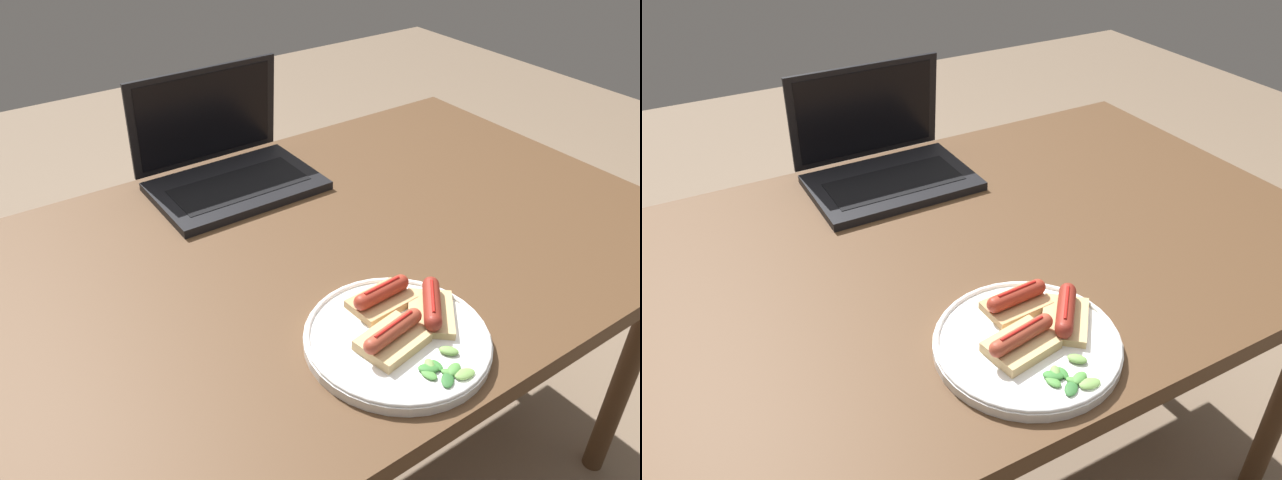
% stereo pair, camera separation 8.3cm
% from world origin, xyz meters
% --- Properties ---
extents(ground_plane, '(6.00, 6.00, 0.00)m').
position_xyz_m(ground_plane, '(0.00, 0.00, 0.00)').
color(ground_plane, '#75604C').
extents(desk, '(1.35, 0.88, 0.71)m').
position_xyz_m(desk, '(0.00, 0.00, 0.65)').
color(desk, '#4C331E').
rests_on(desk, ground_plane).
extents(laptop, '(0.34, 0.25, 0.23)m').
position_xyz_m(laptop, '(-0.05, 0.31, 0.76)').
color(laptop, black).
rests_on(laptop, desk).
extents(plate, '(0.28, 0.28, 0.02)m').
position_xyz_m(plate, '(-0.08, -0.28, 0.72)').
color(plate, white).
rests_on(plate, desk).
extents(sausage_toast_left, '(0.12, 0.09, 0.04)m').
position_xyz_m(sausage_toast_left, '(-0.10, -0.29, 0.75)').
color(sausage_toast_left, tan).
rests_on(sausage_toast_left, plate).
extents(sausage_toast_middle, '(0.11, 0.07, 0.04)m').
position_xyz_m(sausage_toast_middle, '(-0.05, -0.21, 0.75)').
color(sausage_toast_middle, tan).
rests_on(sausage_toast_middle, plate).
extents(sausage_toast_right, '(0.12, 0.12, 0.04)m').
position_xyz_m(sausage_toast_right, '(-0.01, -0.28, 0.75)').
color(sausage_toast_right, tan).
rests_on(sausage_toast_right, plate).
extents(salad_pile, '(0.08, 0.07, 0.01)m').
position_xyz_m(salad_pile, '(-0.07, -0.37, 0.73)').
color(salad_pile, '#387A33').
rests_on(salad_pile, plate).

